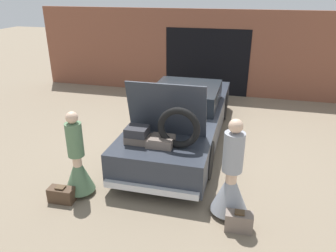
% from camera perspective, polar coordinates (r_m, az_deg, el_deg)
% --- Properties ---
extents(ground_plane, '(40.00, 40.00, 0.00)m').
position_cam_1_polar(ground_plane, '(8.05, 2.54, -2.32)').
color(ground_plane, '#7F705B').
extents(garage_wall_back, '(12.00, 0.14, 2.80)m').
position_cam_1_polar(garage_wall_back, '(11.29, 6.87, 12.47)').
color(garage_wall_back, brown).
rests_on(garage_wall_back, ground_plane).
extents(car, '(1.81, 5.31, 1.87)m').
position_cam_1_polar(car, '(7.80, 2.60, 1.52)').
color(car, '#2D333D').
rests_on(car, ground_plane).
extents(person_left, '(0.54, 0.54, 1.58)m').
position_cam_1_polar(person_left, '(6.00, -15.45, -6.64)').
color(person_left, beige).
rests_on(person_left, ground_plane).
extents(person_right, '(0.61, 0.61, 1.68)m').
position_cam_1_polar(person_right, '(5.36, 10.89, -9.58)').
color(person_right, beige).
rests_on(person_right, ground_plane).
extents(suitcase_beside_left_person, '(0.45, 0.23, 0.30)m').
position_cam_1_polar(suitcase_beside_left_person, '(6.08, -18.05, -11.30)').
color(suitcase_beside_left_person, '#473323').
rests_on(suitcase_beside_left_person, ground_plane).
extents(suitcase_beside_right_person, '(0.42, 0.23, 0.34)m').
position_cam_1_polar(suitcase_beside_right_person, '(5.32, 12.22, -15.93)').
color(suitcase_beside_right_person, '#75665B').
rests_on(suitcase_beside_right_person, ground_plane).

